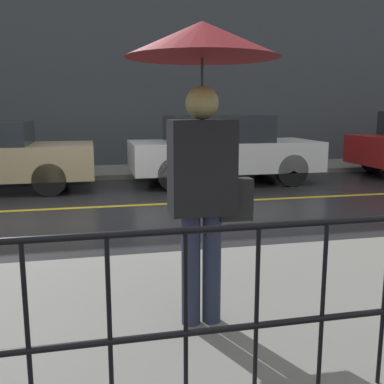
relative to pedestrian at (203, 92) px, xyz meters
name	(u,v)px	position (x,y,z in m)	size (l,w,h in m)	color
ground_plane	(85,208)	(-0.88, 4.74, -1.77)	(80.00, 80.00, 0.00)	#262628
sidewalk_near	(80,326)	(-0.88, 0.24, -1.72)	(28.00, 2.89, 0.11)	slate
sidewalk_far	(87,172)	(-0.88, 8.83, -1.72)	(28.00, 2.09, 0.11)	slate
lane_marking	(85,207)	(-0.88, 4.74, -1.77)	(25.20, 0.12, 0.01)	gold
building_storefront	(82,46)	(-0.88, 10.03, 1.58)	(28.00, 0.30, 6.70)	#383D42
railing_foreground	(68,309)	(-0.88, -0.95, -1.04)	(12.00, 0.04, 0.99)	black
pedestrian	(203,92)	(0.00, 0.00, 0.00)	(1.04, 1.04, 2.12)	#23283D
car_white	(222,149)	(2.16, 6.81, -0.99)	(4.22, 1.82, 1.53)	silver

